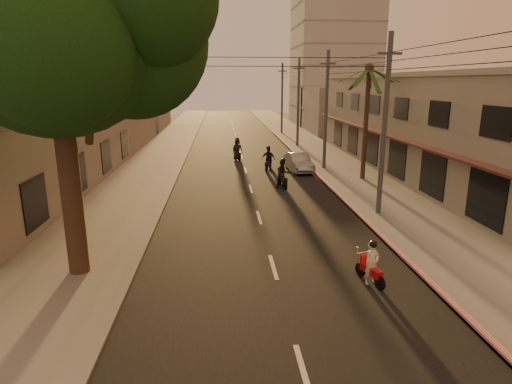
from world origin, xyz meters
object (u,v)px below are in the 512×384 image
scooter_mid_a (283,175)px  scooter_far_a (237,150)px  palm_tree (369,75)px  parked_car (299,162)px  broadleaf_tree (67,24)px  scooter_red (371,264)px  scooter_mid_b (268,159)px

scooter_mid_a → scooter_far_a: (-2.53, 10.42, 0.01)m
palm_tree → parked_car: bearing=139.3°
broadleaf_tree → palm_tree: (14.61, 13.86, -1.33)m
scooter_far_a → scooter_mid_a: bearing=-88.7°
broadleaf_tree → scooter_far_a: bearing=74.6°
scooter_far_a → broadleaf_tree: bearing=-117.7°
scooter_mid_a → scooter_red: bearing=-93.6°
scooter_red → scooter_mid_a: scooter_mid_a is taller
broadleaf_tree → scooter_mid_b: 21.03m
scooter_red → palm_tree: bearing=55.8°
broadleaf_tree → scooter_far_a: (6.16, 22.45, -7.58)m
scooter_red → scooter_far_a: 24.44m
scooter_mid_a → scooter_mid_b: 5.70m
scooter_mid_a → scooter_far_a: 10.72m
scooter_mid_a → scooter_mid_b: size_ratio=1.03×
broadleaf_tree → scooter_far_a: size_ratio=6.09×
scooter_far_a → parked_car: size_ratio=0.46×
scooter_mid_a → scooter_mid_b: (-0.32, 5.69, -0.01)m
palm_tree → scooter_far_a: (-8.45, 8.60, -6.25)m
scooter_mid_a → palm_tree: bearing=9.0°
palm_tree → broadleaf_tree: bearing=-136.5°
broadleaf_tree → scooter_mid_b: (8.38, 17.73, -7.60)m
scooter_red → scooter_mid_a: size_ratio=0.79×
scooter_mid_b → broadleaf_tree: bearing=-96.9°
scooter_red → scooter_far_a: size_ratio=0.79×
palm_tree → parked_car: size_ratio=1.90×
parked_car → scooter_far_a: bearing=125.9°
broadleaf_tree → scooter_mid_a: 16.67m
scooter_red → scooter_mid_a: bearing=77.5°
scooter_red → parked_car: scooter_red is taller
scooter_mid_a → scooter_far_a: size_ratio=0.99×
palm_tree → scooter_mid_b: palm_tree is taller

